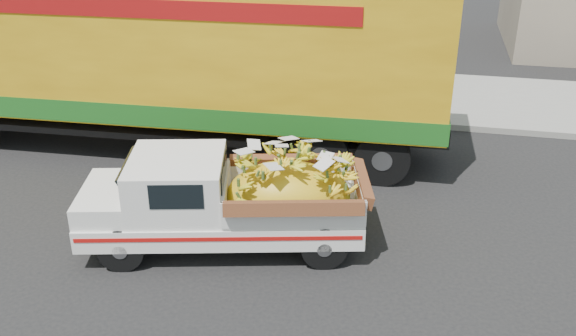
# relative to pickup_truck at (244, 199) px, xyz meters

# --- Properties ---
(ground) EXTENTS (100.00, 100.00, 0.00)m
(ground) POSITION_rel_pickup_truck_xyz_m (-1.52, 0.52, -0.85)
(ground) COLOR black
(ground) RESTS_ON ground
(curb) EXTENTS (60.00, 0.25, 0.15)m
(curb) POSITION_rel_pickup_truck_xyz_m (-1.52, 6.04, -0.78)
(curb) COLOR gray
(curb) RESTS_ON ground
(sidewalk) EXTENTS (60.00, 4.00, 0.14)m
(sidewalk) POSITION_rel_pickup_truck_xyz_m (-1.52, 8.14, -0.78)
(sidewalk) COLOR gray
(sidewalk) RESTS_ON ground
(pickup_truck) EXTENTS (4.77, 2.63, 1.58)m
(pickup_truck) POSITION_rel_pickup_truck_xyz_m (0.00, 0.00, 0.00)
(pickup_truck) COLOR black
(pickup_truck) RESTS_ON ground
(semi_trailer) EXTENTS (12.03, 2.91, 3.80)m
(semi_trailer) POSITION_rel_pickup_truck_xyz_m (-2.65, 3.60, 1.27)
(semi_trailer) COLOR black
(semi_trailer) RESTS_ON ground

